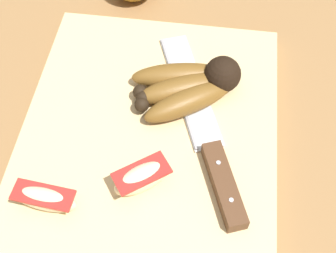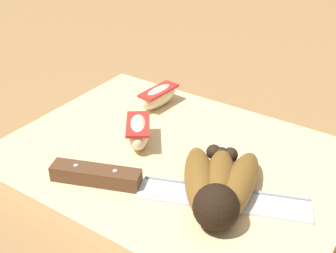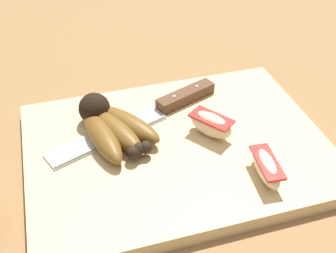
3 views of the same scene
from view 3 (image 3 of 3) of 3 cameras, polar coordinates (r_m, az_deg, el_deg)
ground_plane at (r=0.59m, az=1.52°, el=-4.42°), size 6.00×6.00×0.00m
cutting_board at (r=0.60m, az=0.74°, el=-3.05°), size 0.41×0.30×0.02m
banana_bunch at (r=0.60m, az=-7.51°, el=0.05°), size 0.11×0.14×0.05m
chefs_knife at (r=0.64m, az=-0.98°, el=2.33°), size 0.27×0.13×0.02m
apple_wedge_near at (r=0.55m, az=12.90°, el=-5.28°), size 0.03×0.07×0.03m
apple_wedge_middle at (r=0.60m, az=5.71°, el=0.29°), size 0.06×0.07×0.03m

